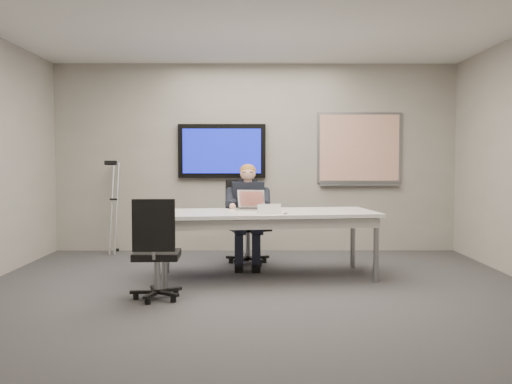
{
  "coord_description": "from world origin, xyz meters",
  "views": [
    {
      "loc": [
        -0.03,
        -5.55,
        1.35
      ],
      "look_at": [
        -0.0,
        1.07,
        0.99
      ],
      "focal_mm": 40.0,
      "sensor_mm": 36.0,
      "label": 1
    }
  ],
  "objects_px": {
    "conference_table": "(267,219)",
    "laptop": "(251,205)",
    "office_chair_near": "(156,268)",
    "office_chair_far": "(247,237)",
    "seated_person": "(248,226)"
  },
  "relations": [
    {
      "from": "conference_table",
      "to": "laptop",
      "type": "bearing_deg",
      "value": 119.88
    },
    {
      "from": "conference_table",
      "to": "office_chair_far",
      "type": "distance_m",
      "value": 0.98
    },
    {
      "from": "conference_table",
      "to": "seated_person",
      "type": "height_order",
      "value": "seated_person"
    },
    {
      "from": "office_chair_near",
      "to": "laptop",
      "type": "bearing_deg",
      "value": -126.24
    },
    {
      "from": "conference_table",
      "to": "laptop",
      "type": "relative_size",
      "value": 7.15
    },
    {
      "from": "office_chair_far",
      "to": "laptop",
      "type": "relative_size",
      "value": 3.03
    },
    {
      "from": "office_chair_far",
      "to": "seated_person",
      "type": "distance_m",
      "value": 0.31
    },
    {
      "from": "office_chair_far",
      "to": "office_chair_near",
      "type": "bearing_deg",
      "value": -134.92
    },
    {
      "from": "laptop",
      "to": "seated_person",
      "type": "bearing_deg",
      "value": 107.25
    },
    {
      "from": "conference_table",
      "to": "seated_person",
      "type": "bearing_deg",
      "value": 102.65
    },
    {
      "from": "office_chair_far",
      "to": "seated_person",
      "type": "xyz_separation_m",
      "value": [
        0.02,
        -0.25,
        0.19
      ]
    },
    {
      "from": "office_chair_near",
      "to": "seated_person",
      "type": "height_order",
      "value": "seated_person"
    },
    {
      "from": "office_chair_far",
      "to": "office_chair_near",
      "type": "relative_size",
      "value": 1.11
    },
    {
      "from": "office_chair_near",
      "to": "office_chair_far",
      "type": "bearing_deg",
      "value": -115.22
    },
    {
      "from": "office_chair_near",
      "to": "laptop",
      "type": "xyz_separation_m",
      "value": [
        0.91,
        1.35,
        0.52
      ]
    }
  ]
}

